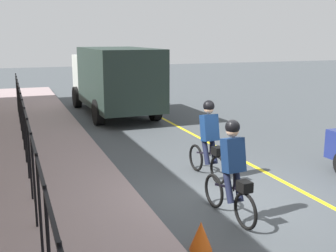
# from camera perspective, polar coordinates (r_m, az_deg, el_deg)

# --- Properties ---
(ground_plane) EXTENTS (80.00, 80.00, 0.00)m
(ground_plane) POSITION_cam_1_polar(r_m,az_deg,el_deg) (8.83, 8.52, -9.63)
(ground_plane) COLOR #40464A
(lane_line_centre) EXTENTS (36.00, 0.12, 0.01)m
(lane_line_centre) POSITION_cam_1_polar(r_m,az_deg,el_deg) (9.67, 16.93, -8.07)
(lane_line_centre) COLOR yellow
(lane_line_centre) RESTS_ON ground
(sidewalk) EXTENTS (40.00, 3.20, 0.15)m
(sidewalk) POSITION_cam_1_polar(r_m,az_deg,el_deg) (7.84, -14.31, -12.16)
(sidewalk) COLOR gray
(sidewalk) RESTS_ON ground
(iron_fence) EXTENTS (20.71, 0.04, 1.60)m
(iron_fence) POSITION_cam_1_polar(r_m,az_deg,el_deg) (8.38, -18.23, -2.14)
(iron_fence) COLOR black
(iron_fence) RESTS_ON sidewalk
(cyclist_lead) EXTENTS (1.71, 0.38, 1.83)m
(cyclist_lead) POSITION_cam_1_polar(r_m,az_deg,el_deg) (7.59, 8.62, -5.97)
(cyclist_lead) COLOR black
(cyclist_lead) RESTS_ON ground
(cyclist_follow) EXTENTS (1.71, 0.38, 1.83)m
(cyclist_follow) POSITION_cam_1_polar(r_m,az_deg,el_deg) (9.71, 5.51, -1.89)
(cyclist_follow) COLOR black
(cyclist_follow) RESTS_ON ground
(box_truck_background) EXTENTS (6.77, 2.68, 2.78)m
(box_truck_background) POSITION_cam_1_polar(r_m,az_deg,el_deg) (17.77, -7.29, 6.46)
(box_truck_background) COLOR #212F2A
(box_truck_background) RESTS_ON ground
(traffic_cone_near) EXTENTS (0.36, 0.36, 0.46)m
(traffic_cone_near) POSITION_cam_1_polar(r_m,az_deg,el_deg) (6.73, 4.45, -14.51)
(traffic_cone_near) COLOR #E95913
(traffic_cone_near) RESTS_ON ground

